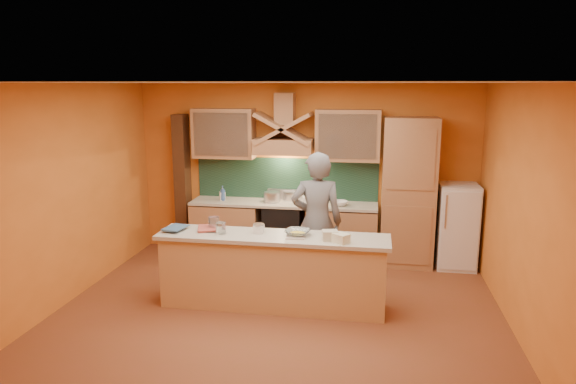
% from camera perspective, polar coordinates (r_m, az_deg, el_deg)
% --- Properties ---
extents(floor, '(5.50, 5.00, 0.01)m').
position_cam_1_polar(floor, '(6.44, -1.31, -13.69)').
color(floor, brown).
rests_on(floor, ground).
extents(ceiling, '(5.50, 5.00, 0.01)m').
position_cam_1_polar(ceiling, '(5.81, -1.44, 12.07)').
color(ceiling, white).
rests_on(ceiling, wall_back).
extents(wall_back, '(5.50, 0.02, 2.80)m').
position_cam_1_polar(wall_back, '(8.39, 1.86, 2.42)').
color(wall_back, orange).
rests_on(wall_back, floor).
extents(wall_front, '(5.50, 0.02, 2.80)m').
position_cam_1_polar(wall_front, '(3.66, -8.92, -10.45)').
color(wall_front, orange).
rests_on(wall_front, floor).
extents(wall_left, '(0.02, 5.00, 2.80)m').
position_cam_1_polar(wall_left, '(7.02, -23.98, -0.49)').
color(wall_left, orange).
rests_on(wall_left, floor).
extents(wall_right, '(0.02, 5.00, 2.80)m').
position_cam_1_polar(wall_right, '(6.10, 24.94, -2.34)').
color(wall_right, orange).
rests_on(wall_right, floor).
extents(base_cabinet_left, '(1.10, 0.60, 0.86)m').
position_cam_1_polar(base_cabinet_left, '(8.58, -6.78, -4.10)').
color(base_cabinet_left, '#B67E53').
rests_on(base_cabinet_left, floor).
extents(base_cabinet_right, '(1.10, 0.60, 0.86)m').
position_cam_1_polar(base_cabinet_right, '(8.26, 6.02, -4.71)').
color(base_cabinet_right, '#B67E53').
rests_on(base_cabinet_right, floor).
extents(counter_top, '(3.00, 0.62, 0.04)m').
position_cam_1_polar(counter_top, '(8.25, -0.51, -1.29)').
color(counter_top, beige).
rests_on(counter_top, base_cabinet_left).
extents(stove, '(0.60, 0.58, 0.90)m').
position_cam_1_polar(stove, '(8.36, -0.51, -4.29)').
color(stove, black).
rests_on(stove, floor).
extents(backsplash, '(3.00, 0.03, 0.70)m').
position_cam_1_polar(backsplash, '(8.45, -0.18, 1.46)').
color(backsplash, '#193729').
rests_on(backsplash, wall_back).
extents(range_hood, '(0.92, 0.50, 0.24)m').
position_cam_1_polar(range_hood, '(8.14, -0.46, 5.11)').
color(range_hood, '#B67E53').
rests_on(range_hood, wall_back).
extents(hood_chimney, '(0.30, 0.30, 0.50)m').
position_cam_1_polar(hood_chimney, '(8.19, -0.35, 9.23)').
color(hood_chimney, '#B67E53').
rests_on(hood_chimney, wall_back).
extents(upper_cabinet_left, '(1.00, 0.35, 0.80)m').
position_cam_1_polar(upper_cabinet_left, '(8.42, -7.13, 6.48)').
color(upper_cabinet_left, '#B67E53').
rests_on(upper_cabinet_left, wall_back).
extents(upper_cabinet_right, '(1.00, 0.35, 0.80)m').
position_cam_1_polar(upper_cabinet_right, '(8.08, 6.67, 6.27)').
color(upper_cabinet_right, '#B67E53').
rests_on(upper_cabinet_right, wall_back).
extents(pantry_column, '(0.80, 0.60, 2.30)m').
position_cam_1_polar(pantry_column, '(8.09, 13.21, -0.06)').
color(pantry_column, '#B67E53').
rests_on(pantry_column, floor).
extents(fridge, '(0.58, 0.60, 1.30)m').
position_cam_1_polar(fridge, '(8.29, 18.24, -3.62)').
color(fridge, white).
rests_on(fridge, floor).
extents(trim_column_left, '(0.20, 0.30, 2.30)m').
position_cam_1_polar(trim_column_left, '(8.80, -11.63, 0.97)').
color(trim_column_left, '#472816').
rests_on(trim_column_left, floor).
extents(island_body, '(2.80, 0.55, 0.88)m').
position_cam_1_polar(island_body, '(6.56, -1.70, -9.03)').
color(island_body, tan).
rests_on(island_body, floor).
extents(island_top, '(2.90, 0.62, 0.05)m').
position_cam_1_polar(island_top, '(6.40, -1.72, -5.02)').
color(island_top, beige).
rests_on(island_top, island_body).
extents(person, '(0.74, 0.53, 1.91)m').
position_cam_1_polar(person, '(6.95, 3.20, -3.34)').
color(person, slate).
rests_on(person, floor).
extents(pot_large, '(0.35, 0.35, 0.17)m').
position_cam_1_polar(pot_large, '(8.26, -1.78, -0.66)').
color(pot_large, '#BCBBC2').
rests_on(pot_large, stove).
extents(pot_small, '(0.25, 0.25, 0.14)m').
position_cam_1_polar(pot_small, '(8.38, 0.14, -0.59)').
color(pot_small, silver).
rests_on(pot_small, stove).
extents(soap_bottle_a, '(0.12, 0.12, 0.20)m').
position_cam_1_polar(soap_bottle_a, '(8.44, -7.31, -0.23)').
color(soap_bottle_a, white).
rests_on(soap_bottle_a, counter_top).
extents(soap_bottle_b, '(0.09, 0.10, 0.24)m').
position_cam_1_polar(soap_bottle_b, '(8.42, -7.26, -0.12)').
color(soap_bottle_b, '#365997').
rests_on(soap_bottle_b, counter_top).
extents(bowl_back, '(0.27, 0.27, 0.08)m').
position_cam_1_polar(bowl_back, '(8.05, 5.79, -1.26)').
color(bowl_back, silver).
rests_on(bowl_back, counter_top).
extents(dish_rack, '(0.28, 0.24, 0.09)m').
position_cam_1_polar(dish_rack, '(8.24, 2.53, -0.85)').
color(dish_rack, silver).
rests_on(dish_rack, counter_top).
extents(book_lower, '(0.33, 0.38, 0.03)m').
position_cam_1_polar(book_lower, '(6.71, -9.98, -4.04)').
color(book_lower, '#B64D41').
rests_on(book_lower, island_top).
extents(book_upper, '(0.29, 0.36, 0.02)m').
position_cam_1_polar(book_upper, '(6.80, -13.21, -3.81)').
color(book_upper, '#3D6086').
rests_on(book_upper, island_top).
extents(jar_large, '(0.16, 0.16, 0.16)m').
position_cam_1_polar(jar_large, '(6.71, -8.25, -3.42)').
color(jar_large, silver).
rests_on(jar_large, island_top).
extents(jar_small, '(0.16, 0.16, 0.14)m').
position_cam_1_polar(jar_small, '(6.49, -7.48, -4.00)').
color(jar_small, silver).
rests_on(jar_small, island_top).
extents(kitchen_scale, '(0.13, 0.13, 0.10)m').
position_cam_1_polar(kitchen_scale, '(6.48, -3.26, -4.13)').
color(kitchen_scale, white).
rests_on(kitchen_scale, island_top).
extents(mixing_bowl, '(0.35, 0.35, 0.08)m').
position_cam_1_polar(mixing_bowl, '(6.36, 1.06, -4.54)').
color(mixing_bowl, white).
rests_on(mixing_bowl, island_top).
extents(cloth, '(0.25, 0.19, 0.02)m').
position_cam_1_polar(cloth, '(6.28, 0.83, -5.03)').
color(cloth, beige).
rests_on(cloth, island_top).
extents(grocery_bag_a, '(0.21, 0.18, 0.12)m').
position_cam_1_polar(grocery_bag_a, '(6.19, 4.69, -4.82)').
color(grocery_bag_a, beige).
rests_on(grocery_bag_a, island_top).
extents(grocery_bag_b, '(0.23, 0.22, 0.11)m').
position_cam_1_polar(grocery_bag_b, '(6.11, 5.90, -5.13)').
color(grocery_bag_b, beige).
rests_on(grocery_bag_b, island_top).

